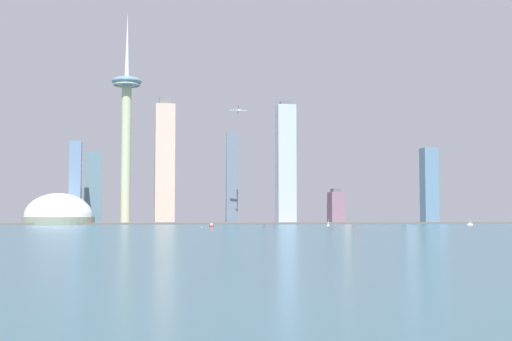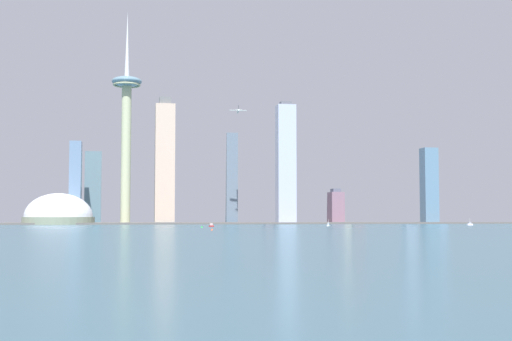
{
  "view_description": "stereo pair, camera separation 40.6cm",
  "coord_description": "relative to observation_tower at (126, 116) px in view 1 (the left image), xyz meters",
  "views": [
    {
      "loc": [
        -206.07,
        -431.07,
        11.36
      ],
      "look_at": [
        -36.08,
        478.21,
        71.41
      ],
      "focal_mm": 48.78,
      "sensor_mm": 36.0,
      "label": 1
    },
    {
      "loc": [
        -205.67,
        -431.15,
        11.36
      ],
      "look_at": [
        -36.08,
        478.21,
        71.41
      ],
      "focal_mm": 48.78,
      "sensor_mm": 36.0,
      "label": 2
    }
  ],
  "objects": [
    {
      "name": "skyscraper_7",
      "position": [
        54.22,
        42.88,
        -58.65
      ],
      "size": [
        27.56,
        25.77,
        179.8
      ],
      "color": "#C4AA98",
      "rests_on": "ground"
    },
    {
      "name": "skyscraper_12",
      "position": [
        423.33,
        -25.8,
        -91.78
      ],
      "size": [
        20.41,
        19.87,
        107.08
      ],
      "color": "slate",
      "rests_on": "ground"
    },
    {
      "name": "skyscraper_4",
      "position": [
        -66.49,
        14.24,
        -89.78
      ],
      "size": [
        15.34,
        24.21,
        111.07
      ],
      "color": "slate",
      "rests_on": "ground"
    },
    {
      "name": "airplane",
      "position": [
        144.3,
        -52.84,
        3.26
      ],
      "size": [
        22.85,
        24.1,
        7.44
      ],
      "rotation": [
        0.0,
        0.0,
        1.48
      ],
      "color": "silver"
    },
    {
      "name": "ground_plane",
      "position": [
        207.19,
        -516.29,
        -145.32
      ],
      "size": [
        6000.0,
        6000.0,
        0.0
      ],
      "primitive_type": "plane",
      "color": "#325565"
    },
    {
      "name": "observation_tower",
      "position": [
        0.0,
        0.0,
        0.0
      ],
      "size": [
        40.52,
        40.52,
        288.82
      ],
      "color": "#AFB68D",
      "rests_on": "ground"
    },
    {
      "name": "skyscraper_6",
      "position": [
        150.04,
        44.73,
        -80.13
      ],
      "size": [
        16.22,
        20.91,
        130.39
      ],
      "color": "slate",
      "rests_on": "ground"
    },
    {
      "name": "waterfront_pier",
      "position": [
        207.19,
        -17.81,
        -144.22
      ],
      "size": [
        724.61,
        75.81,
        2.21
      ],
      "primitive_type": "cube",
      "color": "#595652",
      "rests_on": "ground"
    },
    {
      "name": "boat_1",
      "position": [
        394.1,
        -198.16,
        -143.95
      ],
      "size": [
        6.98,
        3.0,
        8.56
      ],
      "rotation": [
        0.0,
        0.0,
        3.27
      ],
      "color": "white",
      "rests_on": "ground"
    },
    {
      "name": "boat_2",
      "position": [
        216.37,
        -222.76,
        -144.06
      ],
      "size": [
        5.55,
        7.88,
        7.1
      ],
      "rotation": [
        0.0,
        0.0,
        4.24
      ],
      "color": "white",
      "rests_on": "ground"
    },
    {
      "name": "skyscraper_1",
      "position": [
        427.64,
        56.49,
        -57.87
      ],
      "size": [
        16.92,
        19.61,
        181.79
      ],
      "color": "#9BA9CA",
      "rests_on": "ground"
    },
    {
      "name": "skyscraper_10",
      "position": [
        295.09,
        6.02,
        -122.08
      ],
      "size": [
        18.73,
        26.1,
        49.54
      ],
      "color": "slate",
      "rests_on": "ground"
    },
    {
      "name": "skyscraper_2",
      "position": [
        486.06,
        71.68,
        -95.43
      ],
      "size": [
        17.13,
        13.11,
        102.98
      ],
      "color": "#7794BE",
      "rests_on": "ground"
    },
    {
      "name": "channel_buoy_0",
      "position": [
        66.38,
        -414.65,
        -144.53
      ],
      "size": [
        1.57,
        1.57,
        1.59
      ],
      "primitive_type": "cone",
      "color": "#E54C19",
      "rests_on": "ground"
    },
    {
      "name": "skyscraper_0",
      "position": [
        217.18,
        -15.28,
        -62.36
      ],
      "size": [
        25.21,
        21.9,
        168.82
      ],
      "color": "#A9B4D3",
      "rests_on": "ground"
    },
    {
      "name": "skyscraper_3",
      "position": [
        53.44,
        83.4,
        -96.75
      ],
      "size": [
        12.8,
        24.53,
        97.13
      ],
      "color": "#BBB79C",
      "rests_on": "ground"
    },
    {
      "name": "skyscraper_8",
      "position": [
        -46.14,
        84.15,
        -93.4
      ],
      "size": [
        23.55,
        26.23,
        132.48
      ],
      "color": "slate",
      "rests_on": "ground"
    },
    {
      "name": "channel_buoy_1",
      "position": [
        71.94,
        -290.36,
        -144.51
      ],
      "size": [
        1.95,
        1.95,
        1.62
      ],
      "primitive_type": "cone",
      "color": "green",
      "rests_on": "ground"
    },
    {
      "name": "skyscraper_9",
      "position": [
        318.76,
        31.28,
        -86.58
      ],
      "size": [
        12.1,
        12.6,
        117.47
      ],
      "color": "beige",
      "rests_on": "ground"
    },
    {
      "name": "stadium_dome",
      "position": [
        -84.54,
        -17.42,
        -136.47
      ],
      "size": [
        91.19,
        91.19,
        61.25
      ],
      "color": "gray",
      "rests_on": "ground"
    },
    {
      "name": "skyscraper_5",
      "position": [
        207.97,
        46.74,
        -117.59
      ],
      "size": [
        18.67,
        21.28,
        73.35
      ],
      "color": "slate",
      "rests_on": "ground"
    },
    {
      "name": "boat_0",
      "position": [
        86.22,
        -246.92,
        -144.02
      ],
      "size": [
        4.86,
        6.21,
        3.65
      ],
      "rotation": [
        0.0,
        0.0,
        2.13
      ],
      "color": "red",
      "rests_on": "ground"
    },
    {
      "name": "skyscraper_11",
      "position": [
        343.9,
        52.1,
        -87.74
      ],
      "size": [
        18.35,
        12.2,
        118.37
      ],
      "color": "#7B5C60",
      "rests_on": "ground"
    }
  ]
}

